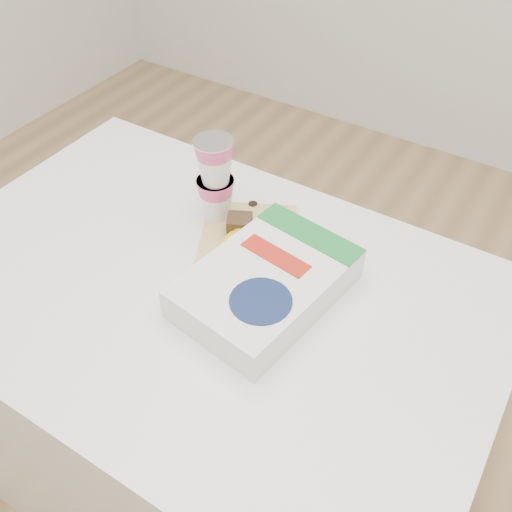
{
  "coord_description": "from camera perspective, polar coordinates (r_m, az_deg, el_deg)",
  "views": [
    {
      "loc": [
        0.48,
        -0.57,
        1.6
      ],
      "look_at": [
        0.07,
        0.08,
        0.87
      ],
      "focal_mm": 40.0,
      "sensor_mm": 36.0,
      "label": 1
    }
  ],
  "objects": [
    {
      "name": "table",
      "position": [
        1.4,
        -4.38,
        -14.49
      ],
      "size": [
        1.1,
        0.74,
        0.83
      ],
      "primitive_type": "cube",
      "color": "white",
      "rests_on": "ground"
    },
    {
      "name": "yogurt_stack",
      "position": [
        1.13,
        -4.1,
        7.85
      ],
      "size": [
        0.08,
        0.08,
        0.18
      ],
      "color": "white",
      "rests_on": "cutting_board"
    },
    {
      "name": "cereal_box",
      "position": [
        1.02,
        1.03,
        -2.75
      ],
      "size": [
        0.26,
        0.34,
        0.07
      ],
      "rotation": [
        0.0,
        0.0,
        -0.14
      ],
      "color": "white",
      "rests_on": "table"
    },
    {
      "name": "cutting_board",
      "position": [
        1.13,
        -0.89,
        1.04
      ],
      "size": [
        0.28,
        0.31,
        0.01
      ],
      "primitive_type": "cube",
      "rotation": [
        0.0,
        0.0,
        0.47
      ],
      "color": "tan",
      "rests_on": "table"
    },
    {
      "name": "bananas",
      "position": [
        1.09,
        -2.4,
        0.89
      ],
      "size": [
        0.12,
        0.19,
        0.05
      ],
      "color": "#382816",
      "rests_on": "cutting_board"
    }
  ]
}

